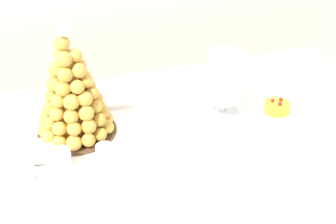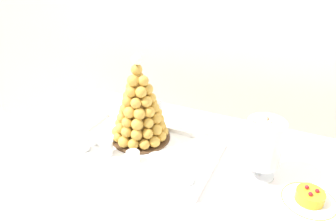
{
  "view_description": "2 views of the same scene",
  "coord_description": "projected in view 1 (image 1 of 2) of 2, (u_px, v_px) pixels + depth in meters",
  "views": [
    {
      "loc": [
        -0.36,
        -1.09,
        1.55
      ],
      "look_at": [
        0.0,
        -0.02,
        0.84
      ],
      "focal_mm": 45.68,
      "sensor_mm": 36.0,
      "label": 1
    },
    {
      "loc": [
        0.32,
        -0.88,
        1.47
      ],
      "look_at": [
        -0.12,
        0.05,
        0.93
      ],
      "focal_mm": 32.74,
      "sensor_mm": 36.0,
      "label": 2
    }
  ],
  "objects": [
    {
      "name": "dessert_cup_mid_left",
      "position": [
        63.0,
        159.0,
        1.24
      ],
      "size": [
        0.05,
        0.05,
        0.06
      ],
      "color": "silver",
      "rests_on": "serving_tray"
    },
    {
      "name": "dessert_cup_left",
      "position": [
        24.0,
        170.0,
        1.21
      ],
      "size": [
        0.06,
        0.06,
        0.05
      ],
      "color": "silver",
      "rests_on": "serving_tray"
    },
    {
      "name": "dessert_cup_right",
      "position": [
        177.0,
        140.0,
        1.33
      ],
      "size": [
        0.06,
        0.06,
        0.05
      ],
      "color": "silver",
      "rests_on": "serving_tray"
    },
    {
      "name": "fruit_tart_plate",
      "position": [
        276.0,
        109.0,
        1.52
      ],
      "size": [
        0.18,
        0.18,
        0.06
      ],
      "color": "white",
      "rests_on": "buffet_table"
    },
    {
      "name": "dessert_cup_mid_right",
      "position": [
        137.0,
        145.0,
        1.3
      ],
      "size": [
        0.06,
        0.06,
        0.06
      ],
      "color": "silver",
      "rests_on": "serving_tray"
    },
    {
      "name": "dessert_cup_centre",
      "position": [
        105.0,
        153.0,
        1.28
      ],
      "size": [
        0.05,
        0.05,
        0.05
      ],
      "color": "silver",
      "rests_on": "serving_tray"
    },
    {
      "name": "macaron_goblet",
      "position": [
        225.0,
        77.0,
        1.46
      ],
      "size": [
        0.13,
        0.13,
        0.24
      ],
      "color": "white",
      "rests_on": "buffet_table"
    },
    {
      "name": "creme_brulee_ramekin",
      "position": [
        39.0,
        151.0,
        1.3
      ],
      "size": [
        0.1,
        0.1,
        0.03
      ],
      "color": "white",
      "rests_on": "serving_tray"
    },
    {
      "name": "wine_glass",
      "position": [
        81.0,
        90.0,
        1.42
      ],
      "size": [
        0.08,
        0.08,
        0.17
      ],
      "color": "silver",
      "rests_on": "buffet_table"
    },
    {
      "name": "buffet_table",
      "position": [
        165.0,
        157.0,
        1.45
      ],
      "size": [
        1.77,
        0.94,
        0.73
      ],
      "color": "brown",
      "rests_on": "ground_plane"
    },
    {
      "name": "serving_tray",
      "position": [
        98.0,
        143.0,
        1.36
      ],
      "size": [
        0.61,
        0.37,
        0.02
      ],
      "color": "white",
      "rests_on": "buffet_table"
    },
    {
      "name": "croquembouche",
      "position": [
        72.0,
        94.0,
        1.33
      ],
      "size": [
        0.26,
        0.26,
        0.38
      ],
      "color": "#4C331E",
      "rests_on": "serving_tray"
    }
  ]
}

